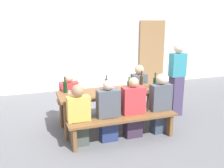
{
  "coord_description": "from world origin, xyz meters",
  "views": [
    {
      "loc": [
        -1.52,
        -4.43,
        2.12
      ],
      "look_at": [
        0.0,
        0.0,
        0.9
      ],
      "focal_mm": 39.75,
      "sensor_mm": 36.0,
      "label": 1
    }
  ],
  "objects_px": {
    "bench_far": "(102,100)",
    "wine_glass_3": "(69,92)",
    "seated_guest_near_1": "(108,113)",
    "wine_bottle_0": "(141,81)",
    "wine_bottle_1": "(131,83)",
    "seated_guest_near_0": "(79,117)",
    "wooden_door": "(152,53)",
    "wine_bottle_2": "(129,86)",
    "wine_glass_2": "(128,81)",
    "wine_bottle_5": "(155,83)",
    "standing_host": "(177,81)",
    "seated_guest_far_1": "(139,90)",
    "seated_guest_near_2": "(133,109)",
    "seated_guest_near_3": "(160,105)",
    "seated_guest_far_0": "(70,99)",
    "wine_glass_0": "(79,84)",
    "wine_bottle_4": "(106,84)",
    "wine_glass_1": "(112,82)",
    "wine_bottle_3": "(65,87)",
    "bench_near": "(124,123)",
    "tasting_table": "(112,95)"
  },
  "relations": [
    {
      "from": "wooden_door",
      "to": "wine_bottle_1",
      "type": "bearing_deg",
      "value": -124.27
    },
    {
      "from": "wooden_door",
      "to": "standing_host",
      "type": "height_order",
      "value": "wooden_door"
    },
    {
      "from": "wine_bottle_1",
      "to": "wine_bottle_0",
      "type": "bearing_deg",
      "value": 3.47
    },
    {
      "from": "seated_guest_near_0",
      "to": "wooden_door",
      "type": "bearing_deg",
      "value": -42.52
    },
    {
      "from": "wine_bottle_1",
      "to": "seated_guest_near_0",
      "type": "distance_m",
      "value": 1.39
    },
    {
      "from": "wine_bottle_4",
      "to": "standing_host",
      "type": "xyz_separation_m",
      "value": [
        1.64,
        -0.03,
        -0.06
      ]
    },
    {
      "from": "bench_far",
      "to": "wine_bottle_1",
      "type": "distance_m",
      "value": 0.9
    },
    {
      "from": "wine_bottle_1",
      "to": "wine_bottle_2",
      "type": "relative_size",
      "value": 1.07
    },
    {
      "from": "wine_bottle_2",
      "to": "wine_bottle_5",
      "type": "height_order",
      "value": "wine_bottle_5"
    },
    {
      "from": "wine_glass_0",
      "to": "seated_guest_near_1",
      "type": "height_order",
      "value": "seated_guest_near_1"
    },
    {
      "from": "wine_glass_2",
      "to": "seated_guest_near_1",
      "type": "relative_size",
      "value": 0.17
    },
    {
      "from": "tasting_table",
      "to": "bench_near",
      "type": "relative_size",
      "value": 1.05
    },
    {
      "from": "wine_bottle_0",
      "to": "wine_glass_0",
      "type": "xyz_separation_m",
      "value": [
        -1.27,
        0.2,
        0.0
      ]
    },
    {
      "from": "wine_bottle_1",
      "to": "wine_bottle_4",
      "type": "height_order",
      "value": "wine_bottle_1"
    },
    {
      "from": "seated_guest_near_1",
      "to": "wine_bottle_0",
      "type": "bearing_deg",
      "value": -57.14
    },
    {
      "from": "wine_bottle_2",
      "to": "seated_guest_near_0",
      "type": "distance_m",
      "value": 1.23
    },
    {
      "from": "wine_glass_2",
      "to": "standing_host",
      "type": "relative_size",
      "value": 0.11
    },
    {
      "from": "wine_bottle_3",
      "to": "seated_guest_far_0",
      "type": "height_order",
      "value": "seated_guest_far_0"
    },
    {
      "from": "wine_bottle_2",
      "to": "wine_bottle_5",
      "type": "relative_size",
      "value": 0.87
    },
    {
      "from": "bench_near",
      "to": "seated_guest_far_1",
      "type": "height_order",
      "value": "seated_guest_far_1"
    },
    {
      "from": "wooden_door",
      "to": "seated_guest_far_0",
      "type": "height_order",
      "value": "wooden_door"
    },
    {
      "from": "wine_bottle_5",
      "to": "seated_guest_far_0",
      "type": "distance_m",
      "value": 1.8
    },
    {
      "from": "bench_far",
      "to": "seated_guest_far_1",
      "type": "bearing_deg",
      "value": -10.36
    },
    {
      "from": "wine_glass_1",
      "to": "wine_bottle_1",
      "type": "bearing_deg",
      "value": -28.24
    },
    {
      "from": "seated_guest_near_3",
      "to": "wine_glass_3",
      "type": "bearing_deg",
      "value": 77.34
    },
    {
      "from": "wine_bottle_0",
      "to": "wine_glass_1",
      "type": "xyz_separation_m",
      "value": [
        -0.57,
        0.17,
        -0.01
      ]
    },
    {
      "from": "seated_guest_near_1",
      "to": "standing_host",
      "type": "distance_m",
      "value": 1.98
    },
    {
      "from": "wine_bottle_1",
      "to": "seated_guest_near_2",
      "type": "height_order",
      "value": "seated_guest_near_2"
    },
    {
      "from": "wine_bottle_0",
      "to": "seated_guest_near_1",
      "type": "relative_size",
      "value": 0.31
    },
    {
      "from": "bench_near",
      "to": "wine_bottle_3",
      "type": "height_order",
      "value": "wine_bottle_3"
    },
    {
      "from": "seated_guest_near_0",
      "to": "seated_guest_far_0",
      "type": "bearing_deg",
      "value": -0.79
    },
    {
      "from": "seated_guest_far_1",
      "to": "wine_glass_1",
      "type": "bearing_deg",
      "value": -70.13
    },
    {
      "from": "seated_guest_near_0",
      "to": "standing_host",
      "type": "distance_m",
      "value": 2.48
    },
    {
      "from": "standing_host",
      "to": "wine_glass_1",
      "type": "bearing_deg",
      "value": -2.74
    },
    {
      "from": "seated_guest_near_3",
      "to": "seated_guest_far_0",
      "type": "xyz_separation_m",
      "value": [
        -1.56,
        1.02,
        -0.04
      ]
    },
    {
      "from": "wine_bottle_0",
      "to": "wine_bottle_5",
      "type": "xyz_separation_m",
      "value": [
        0.22,
        -0.18,
        -0.01
      ]
    },
    {
      "from": "bench_far",
      "to": "wine_bottle_5",
      "type": "xyz_separation_m",
      "value": [
        0.89,
        -0.76,
        0.52
      ]
    },
    {
      "from": "seated_guest_near_2",
      "to": "seated_guest_far_1",
      "type": "height_order",
      "value": "seated_guest_far_1"
    },
    {
      "from": "tasting_table",
      "to": "seated_guest_far_1",
      "type": "distance_m",
      "value": 0.97
    },
    {
      "from": "wine_glass_0",
      "to": "wine_glass_2",
      "type": "distance_m",
      "value": 1.02
    },
    {
      "from": "seated_guest_near_1",
      "to": "bench_far",
      "type": "bearing_deg",
      "value": -11.8
    },
    {
      "from": "seated_guest_far_0",
      "to": "wooden_door",
      "type": "bearing_deg",
      "value": 127.73
    },
    {
      "from": "bench_far",
      "to": "wine_bottle_2",
      "type": "distance_m",
      "value": 0.96
    },
    {
      "from": "seated_guest_near_3",
      "to": "seated_guest_near_0",
      "type": "bearing_deg",
      "value": 90.0
    },
    {
      "from": "bench_far",
      "to": "wine_glass_3",
      "type": "bearing_deg",
      "value": -137.06
    },
    {
      "from": "wine_bottle_3",
      "to": "wine_glass_3",
      "type": "xyz_separation_m",
      "value": [
        0.02,
        -0.36,
        -0.0
      ]
    },
    {
      "from": "bench_far",
      "to": "wine_bottle_0",
      "type": "height_order",
      "value": "wine_bottle_0"
    },
    {
      "from": "seated_guest_near_0",
      "to": "wine_bottle_4",
      "type": "bearing_deg",
      "value": -45.2
    },
    {
      "from": "seated_guest_far_1",
      "to": "seated_guest_near_2",
      "type": "bearing_deg",
      "value": -29.78
    },
    {
      "from": "wine_bottle_2",
      "to": "wine_bottle_3",
      "type": "xyz_separation_m",
      "value": [
        -1.2,
        0.31,
        0.0
      ]
    }
  ]
}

